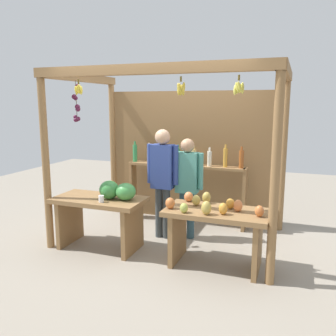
{
  "coord_description": "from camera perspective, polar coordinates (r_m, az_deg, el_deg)",
  "views": [
    {
      "loc": [
        1.7,
        -4.77,
        1.98
      ],
      "look_at": [
        0.0,
        -0.18,
        1.1
      ],
      "focal_mm": 37.95,
      "sensor_mm": 36.0,
      "label": 1
    }
  ],
  "objects": [
    {
      "name": "vendor_man",
      "position": [
        5.18,
        -0.87,
        -0.92
      ],
      "size": [
        0.48,
        0.22,
        1.62
      ],
      "rotation": [
        0.0,
        0.0,
        0.05
      ],
      "color": "#3C4346",
      "rests_on": "ground"
    },
    {
      "name": "fruit_counter_left",
      "position": [
        4.95,
        -10.19,
        -6.09
      ],
      "size": [
        1.25,
        0.64,
        0.96
      ],
      "color": "olive",
      "rests_on": "ground"
    },
    {
      "name": "market_stall",
      "position": [
        5.5,
        2.18,
        4.31
      ],
      "size": [
        3.09,
        1.95,
        2.43
      ],
      "color": "olive",
      "rests_on": "ground"
    },
    {
      "name": "ground_plane",
      "position": [
        5.43,
        0.69,
        -11.1
      ],
      "size": [
        12.0,
        12.0,
        0.0
      ],
      "primitive_type": "plane",
      "color": "gray",
      "rests_on": "ground"
    },
    {
      "name": "bottle_shelf_unit",
      "position": [
        5.84,
        2.82,
        -1.19
      ],
      "size": [
        1.98,
        0.22,
        1.36
      ],
      "color": "olive",
      "rests_on": "ground"
    },
    {
      "name": "fruit_counter_right",
      "position": [
        4.41,
        7.59,
        -8.73
      ],
      "size": [
        1.25,
        0.65,
        0.88
      ],
      "color": "olive",
      "rests_on": "ground"
    },
    {
      "name": "vendor_woman",
      "position": [
        5.2,
        3.1,
        -1.92
      ],
      "size": [
        0.48,
        0.2,
        1.49
      ],
      "rotation": [
        0.0,
        0.0,
        0.15
      ],
      "color": "#2B4853",
      "rests_on": "ground"
    }
  ]
}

